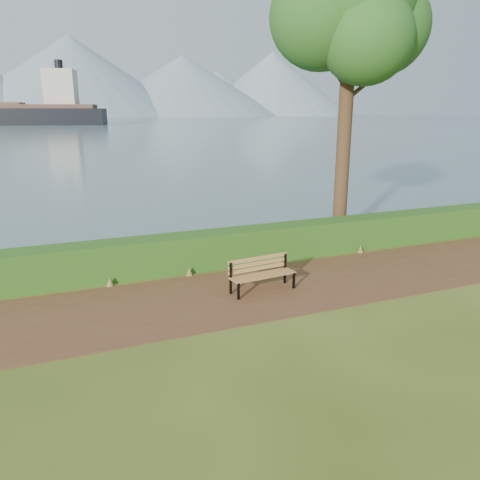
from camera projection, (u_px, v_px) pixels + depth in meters
name	position (u px, v px, depth m)	size (l,w,h in m)	color
ground	(257.00, 296.00, 11.29)	(140.00, 140.00, 0.00)	#3D5117
path	(252.00, 292.00, 11.55)	(40.00, 3.40, 0.01)	#522F1C
hedge	(220.00, 248.00, 13.47)	(32.00, 0.85, 1.00)	#1C4714
water	(52.00, 119.00, 243.27)	(700.00, 510.00, 0.00)	slate
mountains	(32.00, 80.00, 362.85)	(585.00, 190.00, 70.00)	slate
bench	(261.00, 272.00, 11.55)	(1.72, 0.65, 0.84)	black
tree	(351.00, 9.00, 14.18)	(5.08, 4.30, 9.81)	#351F15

